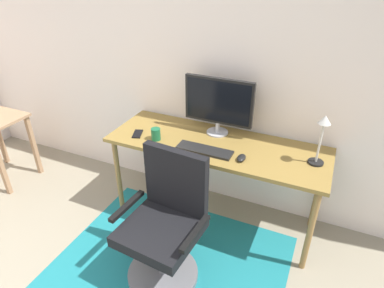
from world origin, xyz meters
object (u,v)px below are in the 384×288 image
coffee_cup (156,134)px  office_chair (165,230)px  desk_lamp (322,134)px  keyboard (204,150)px  cell_phone (138,134)px  monitor (219,103)px  computer_mouse (241,158)px  desk (216,151)px

coffee_cup → office_chair: office_chair is taller
desk_lamp → office_chair: 1.26m
keyboard → office_chair: 0.65m
keyboard → cell_phone: bearing=178.2°
monitor → desk_lamp: monitor is taller
computer_mouse → monitor: bearing=133.6°
computer_mouse → desk_lamp: 0.57m
keyboard → coffee_cup: size_ratio=4.39×
keyboard → office_chair: bearing=-96.4°
monitor → computer_mouse: size_ratio=5.44×
monitor → computer_mouse: monitor is taller
coffee_cup → office_chair: (0.36, -0.55, -0.40)m
cell_phone → monitor: bearing=6.1°
monitor → office_chair: monitor is taller
coffee_cup → monitor: bearing=37.0°
desk → keyboard: (-0.04, -0.15, 0.08)m
cell_phone → computer_mouse: bearing=-22.0°
desk → monitor: monitor is taller
office_chair → computer_mouse: bearing=61.2°
desk → computer_mouse: (0.25, -0.15, 0.09)m
desk → monitor: 0.38m
desk → monitor: bearing=108.5°
desk → keyboard: keyboard is taller
desk → coffee_cup: size_ratio=17.78×
desk → office_chair: size_ratio=1.80×
computer_mouse → desk_lamp: (0.50, 0.18, 0.22)m
monitor → keyboard: 0.41m
desk → cell_phone: size_ratio=12.43×
desk → coffee_cup: (-0.46, -0.14, 0.12)m
monitor → desk_lamp: bearing=-10.2°
desk → coffee_cup: coffee_cup is taller
computer_mouse → office_chair: office_chair is taller
cell_phone → desk_lamp: size_ratio=0.37×
office_chair → coffee_cup: bearing=127.9°
desk → monitor: (-0.06, 0.17, 0.34)m
monitor → coffee_cup: size_ratio=5.78×
monitor → office_chair: (-0.05, -0.86, -0.62)m
office_chair → monitor: bearing=91.3°
desk → computer_mouse: size_ratio=16.73×
desk → office_chair: bearing=-98.4°
cell_phone → coffee_cup: bearing=-24.3°
desk → cell_phone: (-0.65, -0.13, 0.08)m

